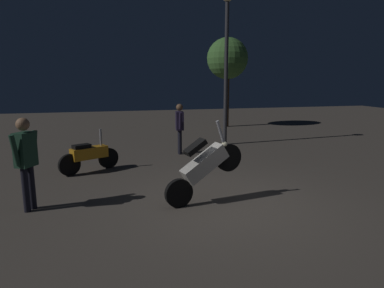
% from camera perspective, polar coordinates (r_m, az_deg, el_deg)
% --- Properties ---
extents(ground_plane, '(40.00, 40.00, 0.00)m').
position_cam_1_polar(ground_plane, '(6.80, 5.85, -10.07)').
color(ground_plane, '#4C443D').
extents(motorcycle_white_foreground, '(1.64, 0.50, 1.63)m').
position_cam_1_polar(motorcycle_white_foreground, '(6.65, 2.05, -3.76)').
color(motorcycle_white_foreground, black).
rests_on(motorcycle_white_foreground, ground_plane).
extents(motorcycle_orange_parked_left, '(1.50, 0.88, 1.11)m').
position_cam_1_polar(motorcycle_orange_parked_left, '(9.32, -16.86, -1.86)').
color(motorcycle_orange_parked_left, black).
rests_on(motorcycle_orange_parked_left, ground_plane).
extents(person_rider_beside, '(0.28, 0.67, 1.63)m').
position_cam_1_polar(person_rider_beside, '(10.99, -2.09, 3.31)').
color(person_rider_beside, black).
rests_on(person_rider_beside, ground_plane).
extents(person_bystander_far, '(0.41, 0.62, 1.75)m').
position_cam_1_polar(person_bystander_far, '(6.89, -26.14, -1.79)').
color(person_bystander_far, black).
rests_on(person_bystander_far, ground_plane).
extents(streetlamp_near, '(0.36, 0.36, 5.38)m').
position_cam_1_polar(streetlamp_near, '(12.56, 5.81, 15.28)').
color(streetlamp_near, '#38383D').
rests_on(streetlamp_near, ground_plane).
extents(tree_left_bg, '(2.03, 2.03, 4.40)m').
position_cam_1_polar(tree_left_bg, '(17.34, 5.97, 13.98)').
color(tree_left_bg, '#4C331E').
rests_on(tree_left_bg, ground_plane).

